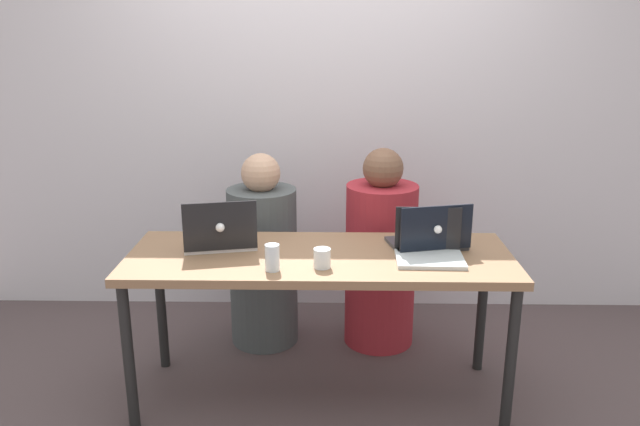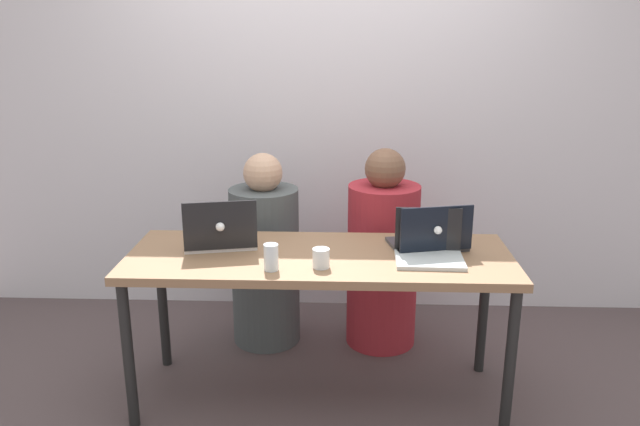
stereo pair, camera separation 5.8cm
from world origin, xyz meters
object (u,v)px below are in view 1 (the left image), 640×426
(person_on_left, at_px, (263,260))
(water_glass_left, at_px, (272,259))
(person_on_right, at_px, (380,259))
(water_glass_center, at_px, (322,259))
(laptop_back_right, at_px, (430,238))
(laptop_front_right, at_px, (429,248))
(laptop_back_left, at_px, (220,237))

(person_on_left, height_order, water_glass_left, person_on_left)
(person_on_right, xyz_separation_m, water_glass_center, (-0.32, -0.75, 0.28))
(laptop_back_right, relative_size, water_glass_center, 4.54)
(laptop_back_right, xyz_separation_m, water_glass_center, (-0.51, -0.26, -0.01))
(laptop_front_right, height_order, laptop_back_right, laptop_back_right)
(person_on_left, xyz_separation_m, laptop_front_right, (0.83, -0.63, 0.31))
(laptop_front_right, xyz_separation_m, water_glass_left, (-0.70, -0.16, 0.00))
(person_on_left, relative_size, laptop_front_right, 3.59)
(laptop_front_right, bearing_deg, person_on_left, 144.43)
(laptop_back_left, distance_m, laptop_back_right, 1.00)
(person_on_left, relative_size, laptop_back_left, 2.88)
(laptop_back_right, distance_m, water_glass_center, 0.57)
(person_on_right, bearing_deg, laptop_back_left, 39.09)
(laptop_front_right, bearing_deg, water_glass_left, -165.45)
(laptop_back_right, bearing_deg, person_on_left, -43.04)
(laptop_front_right, relative_size, laptop_back_right, 0.79)
(person_on_left, bearing_deg, laptop_front_right, 157.57)
(person_on_right, bearing_deg, person_on_left, 7.00)
(person_on_right, height_order, water_glass_center, person_on_right)
(person_on_left, height_order, person_on_right, person_on_right)
(water_glass_center, bearing_deg, laptop_back_left, 153.38)
(person_on_right, xyz_separation_m, laptop_front_right, (0.17, -0.63, 0.29))
(laptop_back_left, relative_size, water_glass_center, 4.46)
(person_on_left, distance_m, laptop_back_left, 0.61)
(laptop_back_left, height_order, laptop_back_right, laptop_back_left)
(person_on_right, distance_m, laptop_back_left, 1.00)
(laptop_back_left, relative_size, laptop_front_right, 1.25)
(water_glass_left, bearing_deg, person_on_left, 99.43)
(laptop_back_left, distance_m, laptop_front_right, 0.98)
(laptop_front_right, bearing_deg, water_glass_center, -164.16)
(person_on_right, relative_size, laptop_front_right, 3.69)
(laptop_front_right, height_order, water_glass_center, laptop_front_right)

